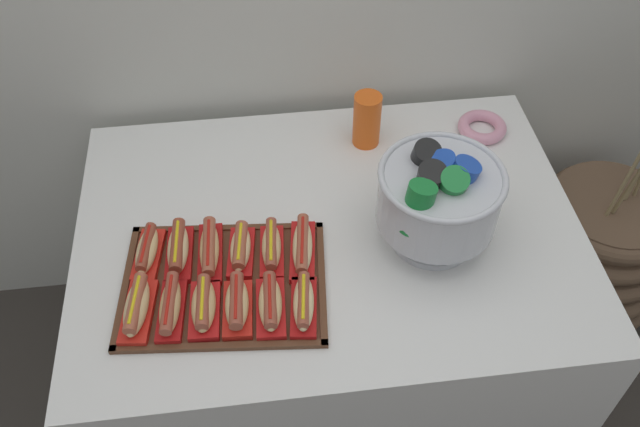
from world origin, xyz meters
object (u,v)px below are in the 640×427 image
object	(u,v)px
hot_dog_5	(304,304)
donut	(482,127)
hot_dog_9	(241,249)
hot_dog_11	(302,247)
buffet_table	(328,309)
hot_dog_7	(178,250)
hot_dog_8	(210,250)
floor_vase	(591,253)
punch_bowl	(438,196)
serving_tray	(224,284)
hot_dog_4	(270,304)
hot_dog_10	(272,248)
hot_dog_1	(170,307)
hot_dog_2	(204,306)
hot_dog_0	(137,307)
hot_dog_3	(237,305)
hot_dog_6	(147,251)
cup_stack	(367,120)

from	to	relation	value
hot_dog_5	donut	size ratio (longest dim) A/B	1.20
hot_dog_9	hot_dog_11	world-z (taller)	same
buffet_table	hot_dog_11	xyz separation A→B (m)	(-0.08, -0.09, 0.41)
hot_dog_7	donut	xyz separation A→B (m)	(0.87, 0.37, -0.02)
hot_dog_11	donut	size ratio (longest dim) A/B	1.34
hot_dog_8	donut	size ratio (longest dim) A/B	1.31
floor_vase	punch_bowl	world-z (taller)	floor_vase
serving_tray	hot_dog_11	xyz separation A→B (m)	(0.19, 0.07, 0.03)
hot_dog_4	hot_dog_11	xyz separation A→B (m)	(0.09, 0.16, -0.00)
floor_vase	hot_dog_8	distance (m)	1.42
hot_dog_10	hot_dog_11	xyz separation A→B (m)	(0.07, -0.01, -0.00)
hot_dog_1	hot_dog_7	distance (m)	0.17
hot_dog_9	punch_bowl	distance (m)	0.49
hot_dog_4	hot_dog_7	world-z (taller)	hot_dog_7
hot_dog_8	floor_vase	bearing A→B (deg)	13.18
buffet_table	serving_tray	world-z (taller)	serving_tray
floor_vase	hot_dog_7	size ratio (longest dim) A/B	6.31
hot_dog_2	hot_dog_4	bearing A→B (deg)	-5.22
hot_dog_0	hot_dog_8	distance (m)	0.22
donut	hot_dog_1	bearing A→B (deg)	-148.67
donut	hot_dog_9	bearing A→B (deg)	-151.70
hot_dog_3	hot_dog_10	distance (m)	0.18
serving_tray	hot_dog_6	size ratio (longest dim) A/B	3.11
hot_dog_2	hot_dog_5	size ratio (longest dim) A/B	0.94
hot_dog_2	hot_dog_5	world-z (taller)	hot_dog_2
hot_dog_5	hot_dog_6	distance (m)	0.41
hot_dog_9	hot_dog_4	bearing A→B (deg)	-70.77
floor_vase	hot_dog_3	size ratio (longest dim) A/B	6.84
hot_dog_4	cup_stack	world-z (taller)	cup_stack
hot_dog_4	hot_dog_9	xyz separation A→B (m)	(-0.06, 0.17, -0.00)
hot_dog_6	hot_dog_0	bearing A→B (deg)	-95.22
hot_dog_5	hot_dog_6	size ratio (longest dim) A/B	1.03
hot_dog_0	hot_dog_2	size ratio (longest dim) A/B	1.12
hot_dog_1	punch_bowl	distance (m)	0.67
hot_dog_3	hot_dog_9	xyz separation A→B (m)	(0.02, 0.16, -0.00)
hot_dog_2	punch_bowl	distance (m)	0.60
buffet_table	hot_dog_2	world-z (taller)	hot_dog_2
serving_tray	cup_stack	size ratio (longest dim) A/B	3.18
serving_tray	punch_bowl	size ratio (longest dim) A/B	1.70
buffet_table	floor_vase	bearing A→B (deg)	13.27
hot_dog_11	punch_bowl	distance (m)	0.35
floor_vase	punch_bowl	bearing A→B (deg)	-157.28
hot_dog_2	hot_dog_6	xyz separation A→B (m)	(-0.13, 0.18, -0.00)
buffet_table	hot_dog_6	xyz separation A→B (m)	(-0.45, -0.06, 0.41)
hot_dog_6	hot_dog_2	bearing A→B (deg)	-52.94
buffet_table	hot_dog_7	size ratio (longest dim) A/B	7.62
hot_dog_1	hot_dog_6	bearing A→B (deg)	109.23
hot_dog_0	hot_dog_2	xyz separation A→B (m)	(0.15, -0.01, -0.00)
serving_tray	donut	distance (m)	0.89
hot_dog_1	hot_dog_4	xyz separation A→B (m)	(0.22, -0.02, 0.00)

